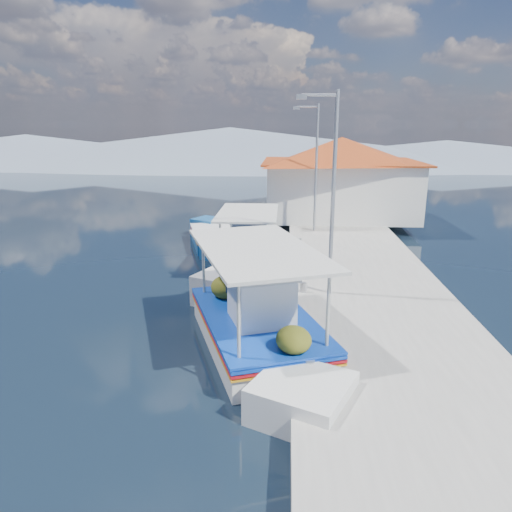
{
  "coord_description": "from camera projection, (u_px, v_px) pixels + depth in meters",
  "views": [
    {
      "loc": [
        3.27,
        -11.89,
        5.55
      ],
      "look_at": [
        2.24,
        3.22,
        1.3
      ],
      "focal_mm": 32.91,
      "sensor_mm": 36.0,
      "label": 1
    }
  ],
  "objects": [
    {
      "name": "harbor_building",
      "position": [
        340.0,
        176.0,
        26.38
      ],
      "size": [
        10.49,
        10.49,
        4.4
      ],
      "color": "white",
      "rests_on": "quay"
    },
    {
      "name": "lamp_post_far",
      "position": [
        314.0,
        162.0,
        22.36
      ],
      "size": [
        1.21,
        0.14,
        6.0
      ],
      "color": "#A5A8AD",
      "rests_on": "quay"
    },
    {
      "name": "main_caique",
      "position": [
        259.0,
        324.0,
        12.14
      ],
      "size": [
        4.55,
        8.37,
        2.93
      ],
      "rotation": [
        0.0,
        0.0,
        -0.35
      ],
      "color": "white",
      "rests_on": "ground"
    },
    {
      "name": "lamp_post_near",
      "position": [
        330.0,
        185.0,
        13.72
      ],
      "size": [
        1.21,
        0.14,
        6.0
      ],
      "color": "#A5A8AD",
      "rests_on": "quay"
    },
    {
      "name": "quay",
      "position": [
        354.0,
        264.0,
        18.44
      ],
      "size": [
        5.0,
        44.0,
        0.5
      ],
      "primitive_type": "cube",
      "color": "#AEAAA3",
      "rests_on": "ground"
    },
    {
      "name": "caique_blue_hull",
      "position": [
        214.0,
        239.0,
        22.28
      ],
      "size": [
        3.03,
        6.14,
        1.14
      ],
      "rotation": [
        0.0,
        0.0,
        -0.28
      ],
      "color": "#17508C",
      "rests_on": "ground"
    },
    {
      "name": "mountain_ridge",
      "position": [
        312.0,
        151.0,
        65.94
      ],
      "size": [
        171.4,
        96.0,
        5.5
      ],
      "color": "slate",
      "rests_on": "ground"
    },
    {
      "name": "caique_green_canopy",
      "position": [
        248.0,
        263.0,
        18.1
      ],
      "size": [
        2.2,
        7.19,
        2.69
      ],
      "rotation": [
        0.0,
        0.0,
        -0.01
      ],
      "color": "white",
      "rests_on": "ground"
    },
    {
      "name": "ground",
      "position": [
        169.0,
        330.0,
        13.13
      ],
      "size": [
        160.0,
        160.0,
        0.0
      ],
      "primitive_type": "plane",
      "color": "black",
      "rests_on": "ground"
    },
    {
      "name": "bollards",
      "position": [
        301.0,
        259.0,
        17.75
      ],
      "size": [
        0.2,
        17.2,
        0.3
      ],
      "color": "#A5A8AD",
      "rests_on": "quay"
    }
  ]
}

